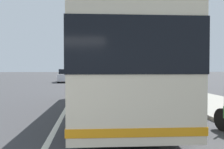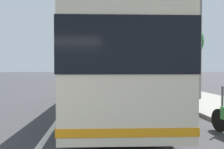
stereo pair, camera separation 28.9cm
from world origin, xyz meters
name	(u,v)px [view 1 (the left image)]	position (x,y,z in m)	size (l,w,h in m)	color
sidewalk_curb	(208,102)	(10.00, -6.83, 0.07)	(110.00, 3.60, 0.14)	gray
lane_divider_line	(68,106)	(10.00, 0.00, 0.00)	(110.00, 0.16, 0.01)	silver
coach_bus	(115,67)	(8.26, -2.01, 1.80)	(11.12, 2.97, 3.14)	beige
motorcycle_nearest_curb	(176,101)	(7.66, -4.36, 0.48)	(2.29, 0.44, 1.26)	black
car_oncoming	(95,79)	(22.35, -1.59, 0.70)	(4.03, 1.89, 1.47)	red
car_behind_bus	(74,73)	(49.83, 1.90, 0.67)	(4.39, 2.11, 1.38)	gold
car_side_street	(66,76)	(29.55, 1.78, 0.76)	(4.76, 2.01, 1.62)	silver
car_far_distant	(68,74)	(43.77, 2.64, 0.71)	(4.37, 2.10, 1.49)	#2D7238
roadside_tree_mid_block	(181,42)	(14.68, -7.28, 3.51)	(2.58, 2.58, 4.84)	brown
utility_pole	(197,35)	(11.00, -6.72, 3.53)	(0.28, 0.28, 7.06)	slate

